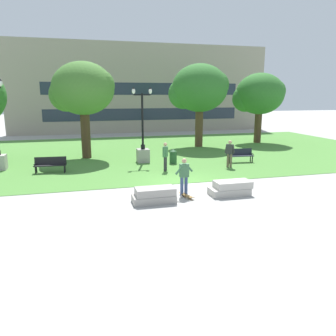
{
  "coord_description": "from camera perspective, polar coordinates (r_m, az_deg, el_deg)",
  "views": [
    {
      "loc": [
        -4.82,
        -15.52,
        4.45
      ],
      "look_at": [
        -1.12,
        -1.4,
        1.2
      ],
      "focal_mm": 35.0,
      "sensor_mm": 36.0,
      "label": 1
    }
  ],
  "objects": [
    {
      "name": "grass_lawn",
      "position": [
        26.34,
        -3.92,
        2.83
      ],
      "size": [
        40.0,
        20.0,
        0.02
      ],
      "primitive_type": "cube",
      "color": "#4C8438",
      "rests_on": "ground"
    },
    {
      "name": "park_bench_near_right",
      "position": [
        22.65,
        12.39,
        2.32
      ],
      "size": [
        1.85,
        0.72,
        0.9
      ],
      "color": "#1E232D",
      "rests_on": "grass_lawn"
    },
    {
      "name": "skateboard",
      "position": [
        14.66,
        3.23,
        -4.78
      ],
      "size": [
        0.45,
        1.04,
        0.14
      ],
      "color": "olive",
      "rests_on": "ground"
    },
    {
      "name": "person_skateboarder",
      "position": [
        14.72,
        2.81,
        -1.14
      ],
      "size": [
        0.97,
        0.51,
        1.71
      ],
      "color": "#384C7A",
      "rests_on": "ground"
    },
    {
      "name": "concrete_block_center",
      "position": [
        13.91,
        -2.38,
        -4.79
      ],
      "size": [
        1.8,
        0.9,
        0.64
      ],
      "color": "#9E9991",
      "rests_on": "ground"
    },
    {
      "name": "trash_bin",
      "position": [
        21.72,
        0.91,
        2.08
      ],
      "size": [
        0.49,
        0.49,
        0.96
      ],
      "color": "#234C28",
      "rests_on": "grass_lawn"
    },
    {
      "name": "park_bench_near_left",
      "position": [
        20.33,
        -19.8,
        0.71
      ],
      "size": [
        1.83,
        0.66,
        0.9
      ],
      "color": "black",
      "rests_on": "grass_lawn"
    },
    {
      "name": "person_bystander_near_lawn",
      "position": [
        19.43,
        -0.47,
        2.28
      ],
      "size": [
        0.41,
        0.59,
        1.71
      ],
      "color": "#28282D",
      "rests_on": "grass_lawn"
    },
    {
      "name": "tree_far_left",
      "position": [
        28.88,
        5.43,
        13.54
      ],
      "size": [
        5.0,
        4.76,
        7.06
      ],
      "color": "#4C3823",
      "rests_on": "grass_lawn"
    },
    {
      "name": "person_bystander_far_lawn",
      "position": [
        20.75,
        10.69,
        2.72
      ],
      "size": [
        0.54,
        0.51,
        1.71
      ],
      "color": "brown",
      "rests_on": "grass_lawn"
    },
    {
      "name": "ground_plane",
      "position": [
        16.84,
        2.49,
        -2.77
      ],
      "size": [
        140.0,
        140.0,
        0.0
      ],
      "primitive_type": "plane",
      "color": "#A3A09B"
    },
    {
      "name": "tree_near_left",
      "position": [
        24.11,
        -14.67,
        13.06
      ],
      "size": [
        4.51,
        4.3,
        6.72
      ],
      "color": "#42301E",
      "rests_on": "grass_lawn"
    },
    {
      "name": "building_facade_distant",
      "position": [
        40.72,
        -4.18,
        13.63
      ],
      "size": [
        31.43,
        1.03,
        10.48
      ],
      "color": "gray",
      "rests_on": "ground"
    },
    {
      "name": "lamp_post_center",
      "position": [
        22.05,
        -4.39,
        3.59
      ],
      "size": [
        1.32,
        0.8,
        4.95
      ],
      "color": "gray",
      "rests_on": "grass_lawn"
    },
    {
      "name": "concrete_block_left",
      "position": [
        15.22,
        10.87,
        -3.47
      ],
      "size": [
        1.89,
        0.9,
        0.64
      ],
      "color": "#B2ADA3",
      "rests_on": "ground"
    },
    {
      "name": "tree_far_right",
      "position": [
        32.33,
        15.59,
        12.2
      ],
      "size": [
        4.68,
        4.46,
        6.46
      ],
      "color": "#4C3823",
      "rests_on": "grass_lawn"
    }
  ]
}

